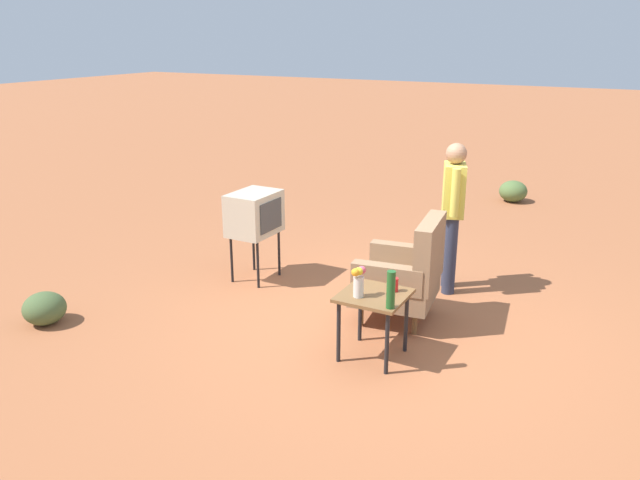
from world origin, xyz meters
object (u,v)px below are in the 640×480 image
Objects in this scene: flower_vase at (359,280)px; tv_on_stand at (254,214)px; person_standing at (453,208)px; soda_can_red at (394,285)px; bottle_wine_green at (391,290)px; armchair at (406,273)px; side_table at (374,303)px.

tv_on_stand is at bearing -122.80° from flower_vase.
tv_on_stand is at bearing -70.52° from person_standing.
soda_can_red is 0.35m from flower_vase.
armchair is at bearing -166.57° from bottle_wine_green.
person_standing is (-1.80, 0.13, 0.43)m from side_table.
person_standing reaches higher than side_table.
bottle_wine_green is (1.03, 0.25, 0.26)m from armchair.
armchair is 1.09m from bottle_wine_green.
tv_on_stand is 3.89× the size of flower_vase.
tv_on_stand reaches higher than flower_vase.
tv_on_stand is at bearing -114.33° from soda_can_red.
armchair is 1.08m from person_standing.
tv_on_stand is 3.22× the size of bottle_wine_green.
flower_vase is (0.11, -0.09, 0.23)m from side_table.
person_standing is (-0.73, 2.06, 0.16)m from tv_on_stand.
soda_can_red is at bearing 12.04° from armchair.
bottle_wine_green is at bearing 59.55° from tv_on_stand.
flower_vase is at bearing -39.50° from side_table.
tv_on_stand is (-0.24, -1.92, 0.28)m from armchair.
side_table is at bearing -4.23° from person_standing.
soda_can_red is at bearing 135.39° from side_table.
armchair is at bearing -167.96° from soda_can_red.
person_standing is at bearing 109.48° from tv_on_stand.
tv_on_stand is 0.63× the size of person_standing.
soda_can_red is (0.93, 2.06, -0.12)m from tv_on_stand.
flower_vase is (1.18, 1.84, -0.04)m from tv_on_stand.
person_standing reaches higher than bottle_wine_green.
soda_can_red is (0.69, 0.15, 0.16)m from armchair.
bottle_wine_green is at bearing 74.96° from flower_vase.
armchair is at bearing -8.63° from person_standing.
soda_can_red is 0.38× the size of bottle_wine_green.
person_standing is 1.94m from flower_vase.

